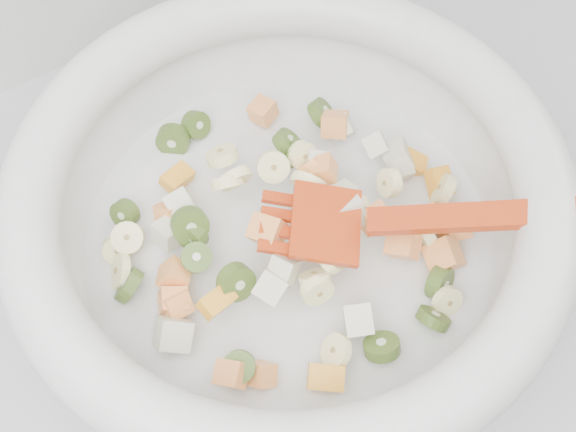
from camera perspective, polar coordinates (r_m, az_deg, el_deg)
counter at (r=1.00m, az=0.93°, el=-14.79°), size 2.00×0.60×0.90m
mixing_bowl at (r=0.52m, az=0.04°, el=0.73°), size 0.40×0.40×0.12m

